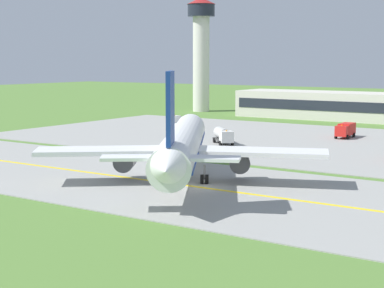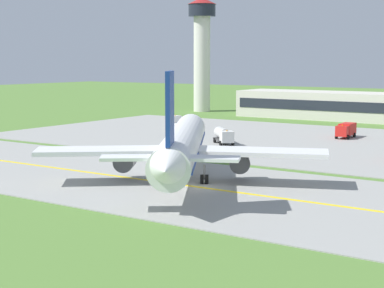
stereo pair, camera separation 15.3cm
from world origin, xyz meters
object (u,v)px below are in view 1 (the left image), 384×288
airplane_lead (182,145)px  service_truck_pushback (178,122)px  service_truck_baggage (223,135)px  control_tower (201,44)px  service_truck_catering (345,130)px

airplane_lead → service_truck_pushback: size_ratio=5.33×
service_truck_baggage → airplane_lead: bearing=-67.5°
service_truck_pushback → control_tower: control_tower is taller
service_truck_baggage → service_truck_pushback: (-20.50, 16.54, -0.35)m
service_truck_catering → service_truck_pushback: bearing=-176.2°
service_truck_catering → service_truck_pushback: (-34.31, -2.28, -0.35)m
airplane_lead → service_truck_pushback: (-32.76, 46.15, -2.95)m
control_tower → service_truck_pushback: bearing=-63.4°
airplane_lead → service_truck_catering: 48.52m
service_truck_catering → airplane_lead: bearing=-91.8°
airplane_lead → service_truck_catering: airplane_lead is taller
service_truck_catering → control_tower: bearing=146.4°
service_truck_baggage → service_truck_pushback: 26.34m
service_truck_catering → control_tower: control_tower is taller
service_truck_baggage → control_tower: 68.89m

